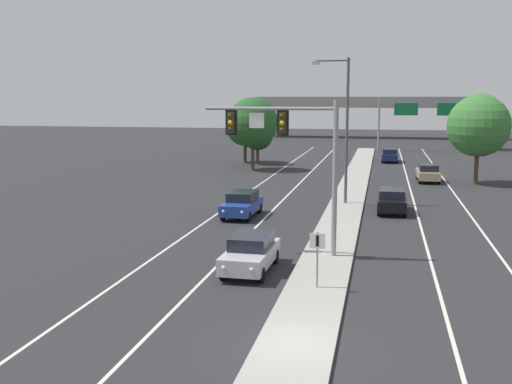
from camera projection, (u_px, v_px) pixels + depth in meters
name	position (u px, v px, depth m)	size (l,w,h in m)	color
ground_plane	(295.00, 349.00, 18.11)	(260.00, 260.00, 0.00)	#28282B
median_island	(339.00, 225.00, 35.50)	(2.40, 110.00, 0.15)	#9E9B93
lane_stripe_oncoming_center	(280.00, 203.00, 43.24)	(0.14, 100.00, 0.01)	silver
lane_stripe_receding_center	(415.00, 208.00, 41.32)	(0.14, 100.00, 0.01)	silver
edge_stripe_left	(235.00, 201.00, 43.91)	(0.14, 100.00, 0.01)	silver
edge_stripe_right	(466.00, 210.00, 40.65)	(0.14, 100.00, 0.01)	silver
overhead_signal_mast	(293.00, 145.00, 27.90)	(6.24, 0.44, 7.20)	gray
median_sign_post	(317.00, 251.00, 23.31)	(0.60, 0.10, 2.20)	gray
street_lamp_median	(344.00, 122.00, 41.67)	(2.58, 0.28, 10.00)	#4C4C51
car_oncoming_silver	(251.00, 252.00, 26.18)	(1.89, 4.50, 1.58)	#B7B7BC
car_oncoming_blue	(242.00, 204.00, 38.19)	(1.91, 4.50, 1.58)	navy
car_receding_black	(392.00, 200.00, 39.56)	(1.84, 4.48, 1.58)	black
car_receding_tan	(428.00, 173.00, 54.05)	(1.90, 4.50, 1.58)	tan
car_receding_navy	(390.00, 155.00, 70.69)	(1.90, 4.50, 1.58)	#141E4C
highway_sign_gantry	(428.00, 107.00, 82.93)	(13.28, 0.42, 7.50)	gray
overpass_bridge	(371.00, 107.00, 112.76)	(42.40, 6.40, 7.65)	gray
tree_far_left_c	(245.00, 127.00, 69.87)	(4.31, 4.31, 6.24)	#4C3823
tree_far_right_c	(479.00, 113.00, 87.27)	(5.63, 5.63, 8.15)	#4C3823
tree_far_right_a	(479.00, 126.00, 52.01)	(5.34, 5.34, 7.73)	#4C3823
tree_far_left_b	(253.00, 123.00, 62.33)	(5.21, 5.21, 7.53)	#4C3823
tree_far_left_a	(258.00, 135.00, 68.03)	(3.56, 3.56, 5.15)	#4C3823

